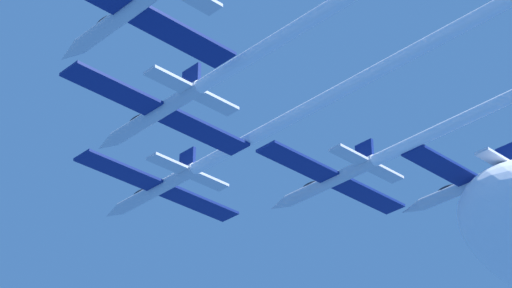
% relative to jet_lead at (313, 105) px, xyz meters
% --- Properties ---
extents(jet_lead, '(18.64, 68.63, 3.09)m').
position_rel_jet_lead_xyz_m(jet_lead, '(0.00, 0.00, 0.00)').
color(jet_lead, silver).
extents(jet_right_wing, '(18.64, 63.88, 3.09)m').
position_rel_jet_lead_xyz_m(jet_right_wing, '(11.85, -9.90, 0.58)').
color(jet_right_wing, silver).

